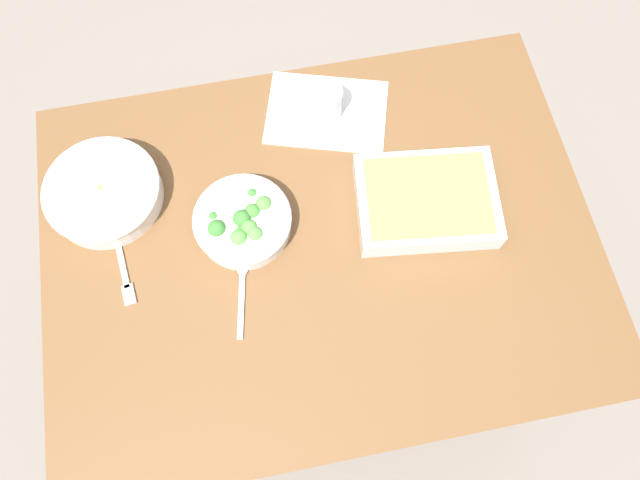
# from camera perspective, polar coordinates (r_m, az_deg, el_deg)

# --- Properties ---
(ground_plane) EXTENTS (6.00, 6.00, 0.00)m
(ground_plane) POSITION_cam_1_polar(r_m,az_deg,el_deg) (1.97, 0.00, -7.56)
(ground_plane) COLOR slate
(dining_table) EXTENTS (1.20, 0.90, 0.74)m
(dining_table) POSITION_cam_1_polar(r_m,az_deg,el_deg) (1.35, 0.00, -1.34)
(dining_table) COLOR brown
(dining_table) RESTS_ON ground_plane
(placemat) EXTENTS (0.33, 0.27, 0.00)m
(placemat) POSITION_cam_1_polar(r_m,az_deg,el_deg) (1.41, 0.65, 12.41)
(placemat) COLOR silver
(placemat) RESTS_ON dining_table
(stew_bowl) EXTENTS (0.26, 0.26, 0.06)m
(stew_bowl) POSITION_cam_1_polar(r_m,az_deg,el_deg) (1.36, -20.45, 4.42)
(stew_bowl) COLOR silver
(stew_bowl) RESTS_ON dining_table
(broccoli_bowl) EXTENTS (0.21, 0.21, 0.07)m
(broccoli_bowl) POSITION_cam_1_polar(r_m,az_deg,el_deg) (1.26, -7.56, 1.79)
(broccoli_bowl) COLOR silver
(broccoli_bowl) RESTS_ON dining_table
(baking_dish) EXTENTS (0.32, 0.26, 0.06)m
(baking_dish) POSITION_cam_1_polar(r_m,az_deg,el_deg) (1.28, 10.39, 3.83)
(baking_dish) COLOR silver
(baking_dish) RESTS_ON dining_table
(drink_cup) EXTENTS (0.07, 0.07, 0.08)m
(drink_cup) POSITION_cam_1_polar(r_m,az_deg,el_deg) (1.38, 0.66, 13.24)
(drink_cup) COLOR #B2BCC6
(drink_cup) RESTS_ON dining_table
(spoon_by_stew) EXTENTS (0.06, 0.17, 0.01)m
(spoon_by_stew) POSITION_cam_1_polar(r_m,az_deg,el_deg) (1.37, -20.41, 2.30)
(spoon_by_stew) COLOR silver
(spoon_by_stew) RESTS_ON dining_table
(spoon_by_broccoli) EXTENTS (0.05, 0.18, 0.01)m
(spoon_by_broccoli) POSITION_cam_1_polar(r_m,az_deg,el_deg) (1.24, -7.65, -4.48)
(spoon_by_broccoli) COLOR silver
(spoon_by_broccoli) RESTS_ON dining_table
(fork_on_table) EXTENTS (0.04, 0.18, 0.01)m
(fork_on_table) POSITION_cam_1_polar(r_m,az_deg,el_deg) (1.31, -18.65, -2.99)
(fork_on_table) COLOR silver
(fork_on_table) RESTS_ON dining_table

